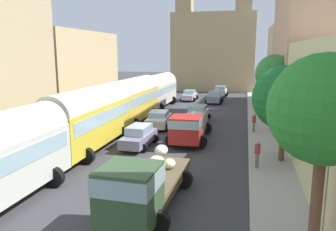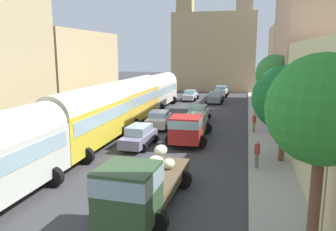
% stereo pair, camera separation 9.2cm
% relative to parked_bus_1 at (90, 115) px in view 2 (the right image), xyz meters
% --- Properties ---
extents(ground_plane, '(154.00, 154.00, 0.00)m').
position_rel_parked_bus_1_xyz_m(ground_plane, '(4.60, 11.50, -2.38)').
color(ground_plane, '#39393D').
extents(sidewalk_left, '(2.50, 70.00, 0.14)m').
position_rel_parked_bus_1_xyz_m(sidewalk_left, '(-2.65, 11.50, -2.31)').
color(sidewalk_left, '#9B9290').
rests_on(sidewalk_left, ground).
extents(sidewalk_right, '(2.50, 70.00, 0.14)m').
position_rel_parked_bus_1_xyz_m(sidewalk_right, '(11.85, 11.50, -2.31)').
color(sidewalk_right, '#A9A6A2').
rests_on(sidewalk_right, ground).
extents(building_left_2, '(4.84, 12.37, 8.53)m').
position_rel_parked_bus_1_xyz_m(building_left_2, '(-6.32, 8.97, 1.89)').
color(building_left_2, tan).
rests_on(building_left_2, ground).
extents(building_right_2, '(5.49, 14.22, 14.31)m').
position_rel_parked_bus_1_xyz_m(building_right_2, '(15.60, 12.96, 4.82)').
color(building_right_2, tan).
rests_on(building_right_2, ground).
extents(building_right_3, '(5.66, 9.59, 9.86)m').
position_rel_parked_bus_1_xyz_m(building_right_3, '(15.93, 25.62, 2.55)').
color(building_right_3, beige).
rests_on(building_right_3, ground).
extents(distant_church, '(13.91, 6.60, 22.31)m').
position_rel_parked_bus_1_xyz_m(distant_church, '(4.60, 38.14, 5.20)').
color(distant_church, tan).
rests_on(distant_church, ground).
extents(parked_bus_1, '(3.33, 9.57, 4.28)m').
position_rel_parked_bus_1_xyz_m(parked_bus_1, '(0.00, 0.00, 0.00)').
color(parked_bus_1, yellow).
rests_on(parked_bus_1, ground).
extents(parked_bus_2, '(3.31, 8.92, 4.23)m').
position_rel_parked_bus_1_xyz_m(parked_bus_2, '(0.00, 9.00, -0.01)').
color(parked_bus_2, gold).
rests_on(parked_bus_2, ground).
extents(parked_bus_3, '(3.33, 9.82, 4.00)m').
position_rel_parked_bus_1_xyz_m(parked_bus_3, '(0.00, 18.00, -0.16)').
color(parked_bus_3, beige).
rests_on(parked_bus_3, ground).
extents(cargo_truck_0, '(3.09, 7.30, 2.55)m').
position_rel_parked_bus_1_xyz_m(cargo_truck_0, '(6.32, -8.30, -1.06)').
color(cargo_truck_0, '#345031').
rests_on(cargo_truck_0, ground).
extents(cargo_truck_1, '(3.07, 7.25, 2.23)m').
position_rel_parked_bus_1_xyz_m(cargo_truck_1, '(6.27, 3.28, -1.18)').
color(cargo_truck_1, '#B3221F').
rests_on(cargo_truck_1, ground).
extents(car_0, '(2.35, 4.05, 1.57)m').
position_rel_parked_bus_1_xyz_m(car_0, '(5.84, 10.91, -1.59)').
color(car_0, silver).
rests_on(car_0, ground).
extents(car_1, '(2.24, 3.69, 1.54)m').
position_rel_parked_bus_1_xyz_m(car_1, '(6.37, 22.91, -1.60)').
color(car_1, gray).
rests_on(car_1, ground).
extents(car_2, '(2.38, 3.90, 1.58)m').
position_rel_parked_bus_1_xyz_m(car_2, '(6.58, 30.06, -1.59)').
color(car_2, silver).
rests_on(car_2, ground).
extents(car_3, '(2.21, 4.22, 1.54)m').
position_rel_parked_bus_1_xyz_m(car_3, '(3.07, 1.30, -1.61)').
color(car_3, gray).
rests_on(car_3, ground).
extents(car_4, '(2.50, 4.18, 1.48)m').
position_rel_parked_bus_1_xyz_m(car_4, '(2.91, 7.42, -1.62)').
color(car_4, silver).
rests_on(car_4, ground).
extents(car_5, '(2.14, 4.16, 1.43)m').
position_rel_parked_bus_1_xyz_m(car_5, '(2.75, 24.82, -1.65)').
color(car_5, silver).
rests_on(car_5, ground).
extents(pedestrian_0, '(0.44, 0.44, 1.72)m').
position_rel_parked_bus_1_xyz_m(pedestrian_0, '(11.03, 7.09, -1.38)').
color(pedestrian_0, '#7A7656').
rests_on(pedestrian_0, ground).
extents(pedestrian_1, '(0.44, 0.44, 1.74)m').
position_rel_parked_bus_1_xyz_m(pedestrian_1, '(11.03, -1.71, -1.37)').
color(pedestrian_1, slate).
rests_on(pedestrian_1, ground).
extents(roadside_tree_0, '(3.33, 3.33, 6.61)m').
position_rel_parked_bus_1_xyz_m(roadside_tree_0, '(12.50, -9.96, 2.53)').
color(roadside_tree_0, brown).
rests_on(roadside_tree_0, ground).
extents(roadside_tree_1, '(3.81, 3.81, 5.86)m').
position_rel_parked_bus_1_xyz_m(roadside_tree_1, '(12.50, -0.02, 1.56)').
color(roadside_tree_1, brown).
rests_on(roadside_tree_1, ground).
extents(roadside_tree_2, '(3.10, 3.10, 6.42)m').
position_rel_parked_bus_1_xyz_m(roadside_tree_2, '(12.50, 8.13, 2.46)').
color(roadside_tree_2, brown).
rests_on(roadside_tree_2, ground).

